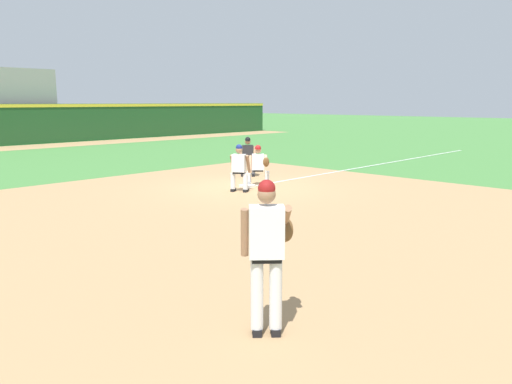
% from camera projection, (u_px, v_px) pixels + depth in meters
% --- Properties ---
extents(ground_plane, '(160.00, 160.00, 0.00)m').
position_uv_depth(ground_plane, '(247.00, 187.00, 16.12)').
color(ground_plane, '#47843D').
extents(infield_dirt_patch, '(18.00, 18.00, 0.01)m').
position_uv_depth(infield_dirt_patch, '(252.00, 227.00, 11.02)').
color(infield_dirt_patch, tan).
rests_on(infield_dirt_patch, ground).
extents(warning_track_strip, '(48.00, 3.20, 0.01)m').
position_uv_depth(warning_track_strip, '(10.00, 148.00, 29.74)').
color(warning_track_strip, tan).
rests_on(warning_track_strip, ground).
extents(foul_line_stripe, '(17.30, 0.10, 0.00)m').
position_uv_depth(foul_line_stripe, '(384.00, 164.00, 22.26)').
color(foul_line_stripe, white).
rests_on(foul_line_stripe, ground).
extents(first_base_bag, '(0.38, 0.38, 0.09)m').
position_uv_depth(first_base_bag, '(247.00, 186.00, 16.11)').
color(first_base_bag, white).
rests_on(first_base_bag, ground).
extents(baseball, '(0.07, 0.07, 0.07)m').
position_uv_depth(baseball, '(262.00, 231.00, 10.52)').
color(baseball, white).
rests_on(baseball, ground).
extents(pitcher, '(0.85, 0.55, 1.86)m').
position_uv_depth(pitcher, '(268.00, 248.00, 5.76)').
color(pitcher, black).
rests_on(pitcher, ground).
extents(first_baseman, '(0.74, 1.08, 1.34)m').
position_uv_depth(first_baseman, '(259.00, 164.00, 16.28)').
color(first_baseman, black).
rests_on(first_baseman, ground).
extents(baserunner, '(0.61, 0.67, 1.46)m').
position_uv_depth(baserunner, '(239.00, 166.00, 15.17)').
color(baserunner, black).
rests_on(baserunner, ground).
extents(umpire, '(0.67, 0.67, 1.46)m').
position_uv_depth(umpire, '(248.00, 155.00, 18.36)').
color(umpire, black).
rests_on(umpire, ground).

